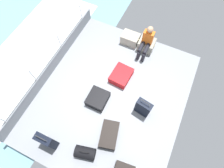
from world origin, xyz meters
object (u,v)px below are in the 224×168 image
object	(u,v)px
cargo_crate_1	(146,45)
suitcase_3	(109,135)
cargo_crate_0	(130,39)
duffel_bag	(85,153)
suitcase_5	(121,76)
suitcase_0	(98,99)
passenger_seated	(146,41)
suitcase_4	(143,108)
suitcase_2	(47,141)

from	to	relation	value
cargo_crate_1	suitcase_3	size ratio (longest dim) A/B	0.68
cargo_crate_0	duffel_bag	bearing A→B (deg)	-84.45
suitcase_5	suitcase_0	bearing A→B (deg)	-107.20
cargo_crate_0	passenger_seated	world-z (taller)	passenger_seated
cargo_crate_0	cargo_crate_1	bearing A→B (deg)	-1.34
cargo_crate_0	cargo_crate_1	xyz separation A→B (m)	(0.61, -0.01, 0.01)
cargo_crate_1	suitcase_0	distance (m)	2.58
passenger_seated	suitcase_4	bearing A→B (deg)	-70.91
suitcase_3	duffel_bag	size ratio (longest dim) A/B	1.40
suitcase_3	suitcase_4	size ratio (longest dim) A/B	1.05
duffel_bag	cargo_crate_0	bearing A→B (deg)	95.55
cargo_crate_1	passenger_seated	world-z (taller)	passenger_seated
cargo_crate_0	cargo_crate_1	world-z (taller)	cargo_crate_1
suitcase_0	suitcase_4	size ratio (longest dim) A/B	0.78
suitcase_0	suitcase_2	xyz separation A→B (m)	(-0.61, -1.69, 0.23)
suitcase_3	passenger_seated	bearing A→B (deg)	92.75
suitcase_0	suitcase_4	world-z (taller)	suitcase_4
suitcase_3	duffel_bag	xyz separation A→B (m)	(-0.37, -0.70, 0.03)
passenger_seated	suitcase_3	bearing A→B (deg)	-87.25
passenger_seated	suitcase_2	size ratio (longest dim) A/B	1.27
suitcase_2	suitcase_3	size ratio (longest dim) A/B	1.02
passenger_seated	suitcase_5	xyz separation A→B (m)	(-0.31, -1.28, -0.44)
suitcase_0	suitcase_5	xyz separation A→B (m)	(0.32, 1.04, -0.00)
cargo_crate_1	duffel_bag	size ratio (longest dim) A/B	0.94
cargo_crate_0	passenger_seated	bearing A→B (deg)	-17.76
suitcase_2	passenger_seated	bearing A→B (deg)	72.86
passenger_seated	suitcase_4	xyz separation A→B (m)	(0.72, -2.07, -0.23)
suitcase_3	suitcase_5	distance (m)	1.90
cargo_crate_1	suitcase_0	world-z (taller)	cargo_crate_1
suitcase_2	cargo_crate_1	bearing A→B (deg)	73.56
cargo_crate_1	passenger_seated	bearing A→B (deg)	-90.00
suitcase_2	suitcase_3	distance (m)	1.66
passenger_seated	cargo_crate_0	bearing A→B (deg)	162.24
passenger_seated	suitcase_3	xyz separation A→B (m)	(0.15, -3.13, -0.45)
cargo_crate_1	suitcase_0	size ratio (longest dim) A/B	0.90
passenger_seated	suitcase_3	world-z (taller)	passenger_seated
cargo_crate_0	suitcase_2	size ratio (longest dim) A/B	0.75
suitcase_2	suitcase_5	size ratio (longest dim) A/B	1.14
passenger_seated	duffel_bag	bearing A→B (deg)	-93.34
suitcase_2	suitcase_4	bearing A→B (deg)	44.68
suitcase_4	suitcase_2	bearing A→B (deg)	-135.32
cargo_crate_1	suitcase_2	size ratio (longest dim) A/B	0.66
suitcase_4	suitcase_5	size ratio (longest dim) A/B	1.07
suitcase_2	suitcase_5	distance (m)	2.89
suitcase_0	suitcase_3	world-z (taller)	suitcase_0
suitcase_4	suitcase_5	bearing A→B (deg)	142.30
cargo_crate_0	suitcase_2	bearing A→B (deg)	-98.40
cargo_crate_0	duffel_bag	world-z (taller)	duffel_bag
suitcase_0	suitcase_5	size ratio (longest dim) A/B	0.84
cargo_crate_1	suitcase_4	bearing A→B (deg)	-72.36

